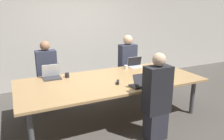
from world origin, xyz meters
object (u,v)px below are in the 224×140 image
object	(u,v)px
cup_far_left	(67,75)
person_near_midright	(157,99)
laptop_far_left	(51,74)
laptop_near_midright	(141,83)
person_far_right	(127,65)
laptop_far_right	(135,64)
cup_near_midright	(154,81)
cup_far_right	(126,67)
stapler	(118,82)
person_far_left	(47,75)

from	to	relation	value
cup_far_left	person_near_midright	xyz separation A→B (m)	(1.02, -1.45, -0.11)
laptop_far_left	laptop_near_midright	bearing A→B (deg)	-41.34
person_far_right	cup_far_left	bearing A→B (deg)	-162.49
laptop_near_midright	person_near_midright	world-z (taller)	person_near_midright
laptop_near_midright	cup_far_left	bearing A→B (deg)	-45.98
laptop_far_right	cup_near_midright	size ratio (longest dim) A/B	3.24
cup_far_left	person_far_right	xyz separation A→B (m)	(1.59, 0.50, -0.09)
laptop_far_left	cup_near_midright	world-z (taller)	laptop_far_left
laptop_far_right	person_far_right	bearing A→B (deg)	88.36
cup_far_right	cup_near_midright	xyz separation A→B (m)	(-0.05, -1.10, 0.01)
cup_far_left	stapler	xyz separation A→B (m)	(0.71, -0.73, -0.02)
laptop_far_right	person_near_midright	world-z (taller)	person_near_midright
laptop_near_midright	cup_far_right	bearing A→B (deg)	-105.78
laptop_far_left	person_far_right	xyz separation A→B (m)	(1.86, 0.42, -0.12)
person_near_midright	stapler	distance (m)	0.79
person_near_midright	cup_near_midright	size ratio (longest dim) A/B	13.30
person_near_midright	stapler	bearing A→B (deg)	-66.89
person_far_right	cup_near_midright	world-z (taller)	person_far_right
person_far_left	person_near_midright	xyz separation A→B (m)	(1.31, -1.99, 0.00)
cup_far_right	laptop_near_midright	xyz separation A→B (m)	(-0.31, -1.11, 0.03)
laptop_far_left	person_far_right	size ratio (longest dim) A/B	0.23
cup_far_left	laptop_far_right	bearing A→B (deg)	4.28
person_far_right	cup_near_midright	size ratio (longest dim) A/B	13.52
person_near_midright	cup_near_midright	distance (m)	0.51
person_near_midright	laptop_near_midright	bearing A→B (deg)	-87.24
laptop_near_midright	person_near_midright	size ratio (longest dim) A/B	0.25
person_far_left	cup_far_right	xyz separation A→B (m)	(1.60, -0.47, 0.11)
laptop_far_left	person_far_left	bearing A→B (deg)	91.76
laptop_far_left	stapler	size ratio (longest dim) A/B	2.16
person_far_left	laptop_near_midright	distance (m)	2.04
person_far_right	cup_far_right	bearing A→B (deg)	-122.72
cup_far_left	cup_far_right	xyz separation A→B (m)	(1.32, 0.08, -0.01)
cup_near_midright	stapler	size ratio (longest dim) A/B	0.69
laptop_far_right	person_near_midright	xyz separation A→B (m)	(-0.56, -1.56, -0.13)
laptop_far_right	laptop_near_midright	bearing A→B (deg)	-116.56
cup_far_right	cup_near_midright	distance (m)	1.10
stapler	laptop_near_midright	bearing A→B (deg)	-18.08
person_far_left	cup_far_left	distance (m)	0.62
person_near_midright	person_far_right	bearing A→B (deg)	-106.27
person_near_midright	laptop_far_left	bearing A→B (deg)	-49.77
cup_far_right	laptop_far_left	bearing A→B (deg)	179.64
person_far_right	person_near_midright	xyz separation A→B (m)	(-0.57, -1.95, -0.02)
laptop_far_left	cup_far_right	bearing A→B (deg)	-0.36
cup_far_left	person_far_right	bearing A→B (deg)	17.51
person_near_midright	person_far_left	bearing A→B (deg)	-56.64
person_far_right	cup_near_midright	distance (m)	1.56
stapler	laptop_far_right	bearing A→B (deg)	73.47
laptop_far_left	person_near_midright	distance (m)	2.01
laptop_far_right	stapler	distance (m)	1.21
laptop_far_left	laptop_near_midright	distance (m)	1.70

